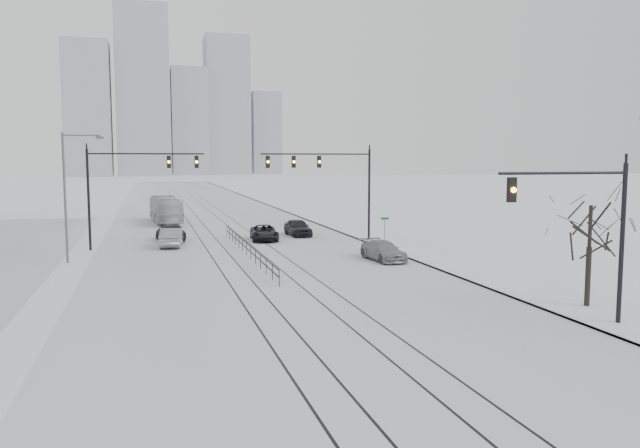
# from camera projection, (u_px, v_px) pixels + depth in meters

# --- Properties ---
(ground) EXTENTS (500.00, 500.00, 0.00)m
(ground) POSITION_uv_depth(u_px,v_px,m) (407.00, 411.00, 17.82)
(ground) COLOR silver
(ground) RESTS_ON ground
(road) EXTENTS (22.00, 260.00, 0.02)m
(road) POSITION_uv_depth(u_px,v_px,m) (209.00, 219.00, 75.34)
(road) COLOR silver
(road) RESTS_ON ground
(sidewalk_east) EXTENTS (5.00, 260.00, 0.16)m
(sidewalk_east) POSITION_uv_depth(u_px,v_px,m) (316.00, 215.00, 78.91)
(sidewalk_east) COLOR silver
(sidewalk_east) RESTS_ON ground
(curb) EXTENTS (0.10, 260.00, 0.12)m
(curb) POSITION_uv_depth(u_px,v_px,m) (298.00, 216.00, 78.26)
(curb) COLOR gray
(curb) RESTS_ON ground
(tram_rails) EXTENTS (5.30, 180.00, 0.01)m
(tram_rails) POSITION_uv_depth(u_px,v_px,m) (230.00, 239.00, 56.16)
(tram_rails) COLOR black
(tram_rails) RESTS_ON ground
(skyline) EXTENTS (96.00, 48.00, 72.00)m
(skyline) POSITION_uv_depth(u_px,v_px,m) (174.00, 107.00, 278.32)
(skyline) COLOR #9EA3AD
(skyline) RESTS_ON ground
(traffic_mast_near) EXTENTS (6.10, 0.37, 7.00)m
(traffic_mast_near) POSITION_uv_depth(u_px,v_px,m) (591.00, 222.00, 25.95)
(traffic_mast_near) COLOR black
(traffic_mast_near) RESTS_ON ground
(traffic_mast_ne) EXTENTS (9.60, 0.37, 8.00)m
(traffic_mast_ne) POSITION_uv_depth(u_px,v_px,m) (332.00, 176.00, 52.93)
(traffic_mast_ne) COLOR black
(traffic_mast_ne) RESTS_ON ground
(traffic_mast_nw) EXTENTS (9.10, 0.37, 8.00)m
(traffic_mast_nw) POSITION_uv_depth(u_px,v_px,m) (128.00, 179.00, 49.49)
(traffic_mast_nw) COLOR black
(traffic_mast_nw) RESTS_ON ground
(street_light_west) EXTENTS (2.73, 0.25, 9.00)m
(street_light_west) POSITION_uv_depth(u_px,v_px,m) (69.00, 188.00, 42.81)
(street_light_west) COLOR #595B60
(street_light_west) RESTS_ON ground
(bare_tree) EXTENTS (4.40, 4.40, 6.10)m
(bare_tree) POSITION_uv_depth(u_px,v_px,m) (591.00, 216.00, 29.48)
(bare_tree) COLOR black
(bare_tree) RESTS_ON ground
(median_fence) EXTENTS (0.06, 24.00, 1.00)m
(median_fence) POSITION_uv_depth(u_px,v_px,m) (247.00, 248.00, 46.52)
(median_fence) COLOR black
(median_fence) RESTS_ON ground
(street_sign) EXTENTS (0.70, 0.06, 2.40)m
(street_sign) POSITION_uv_depth(u_px,v_px,m) (385.00, 227.00, 51.45)
(street_sign) COLOR #595B60
(street_sign) RESTS_ON ground
(sedan_sb_inner) EXTENTS (2.78, 4.92, 1.58)m
(sedan_sb_inner) POSITION_uv_depth(u_px,v_px,m) (171.00, 232.00, 54.81)
(sedan_sb_inner) COLOR black
(sedan_sb_inner) RESTS_ON ground
(sedan_sb_outer) EXTENTS (2.19, 4.84, 1.54)m
(sedan_sb_outer) POSITION_uv_depth(u_px,v_px,m) (171.00, 237.00, 51.13)
(sedan_sb_outer) COLOR gray
(sedan_sb_outer) RESTS_ON ground
(sedan_nb_front) EXTENTS (2.69, 5.07, 1.36)m
(sedan_nb_front) POSITION_uv_depth(u_px,v_px,m) (264.00, 233.00, 55.04)
(sedan_nb_front) COLOR black
(sedan_nb_front) RESTS_ON ground
(sedan_nb_right) EXTENTS (2.40, 4.90, 1.37)m
(sedan_nb_right) POSITION_uv_depth(u_px,v_px,m) (383.00, 251.00, 44.16)
(sedan_nb_right) COLOR gray
(sedan_nb_right) RESTS_ON ground
(sedan_nb_far) EXTENTS (2.06, 4.66, 1.56)m
(sedan_nb_far) POSITION_uv_depth(u_px,v_px,m) (298.00, 228.00, 58.46)
(sedan_nb_far) COLOR black
(sedan_nb_far) RESTS_ON ground
(box_truck) EXTENTS (3.43, 10.87, 2.98)m
(box_truck) POSITION_uv_depth(u_px,v_px,m) (166.00, 210.00, 70.16)
(box_truck) COLOR #B5B6B9
(box_truck) RESTS_ON ground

